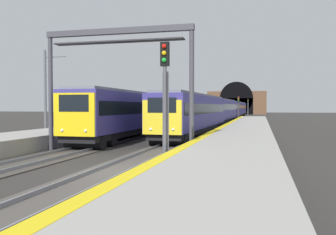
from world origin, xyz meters
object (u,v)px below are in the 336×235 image
(railway_signal_near, at_px, (165,93))
(train_main_approaching, at_px, (227,110))
(overhead_signal_gantry, at_px, (117,58))
(catenary_mast_near, at_px, (46,93))
(railway_signal_far, at_px, (248,105))
(railway_signal_mid, at_px, (238,106))
(train_adjacent_platform, at_px, (159,111))

(railway_signal_near, bearing_deg, train_main_approaching, -177.89)
(overhead_signal_gantry, relative_size, catenary_mast_near, 1.23)
(train_main_approaching, xyz_separation_m, railway_signal_far, (54.57, -1.81, 0.93))
(railway_signal_far, distance_m, catenary_mast_near, 92.56)
(catenary_mast_near, bearing_deg, railway_signal_mid, -18.54)
(overhead_signal_gantry, bearing_deg, catenary_mast_near, 53.10)
(train_adjacent_platform, relative_size, overhead_signal_gantry, 4.06)
(railway_signal_mid, bearing_deg, train_adjacent_platform, -12.55)
(train_adjacent_platform, distance_m, railway_signal_near, 23.99)
(overhead_signal_gantry, bearing_deg, railway_signal_near, -139.49)
(train_main_approaching, height_order, railway_signal_far, railway_signal_far)
(train_main_approaching, bearing_deg, railway_signal_far, 179.69)
(train_adjacent_platform, height_order, railway_signal_far, railway_signal_far)
(train_main_approaching, distance_m, overhead_signal_gantry, 44.30)
(railway_signal_mid, xyz_separation_m, overhead_signal_gantry, (-48.30, 4.28, 2.82))
(railway_signal_near, xyz_separation_m, railway_signal_far, (103.68, 0.00, -0.21))
(train_main_approaching, relative_size, catenary_mast_near, 11.16)
(train_adjacent_platform, bearing_deg, railway_signal_mid, 166.90)
(railway_signal_mid, xyz_separation_m, catenary_mast_near, (-41.15, 13.80, 1.05))
(catenary_mast_near, bearing_deg, train_adjacent_platform, -33.06)
(train_main_approaching, xyz_separation_m, railway_signal_near, (-49.11, -1.81, 1.15))
(railway_signal_far, distance_m, overhead_signal_gantry, 98.80)
(train_main_approaching, bearing_deg, railway_signal_mid, 158.24)
(railway_signal_near, bearing_deg, catenary_mast_near, -131.38)
(train_main_approaching, height_order, railway_signal_near, railway_signal_near)
(train_main_approaching, distance_m, railway_signal_mid, 4.61)
(train_main_approaching, relative_size, railway_signal_near, 15.16)
(railway_signal_mid, bearing_deg, train_main_approaching, -23.35)
(train_main_approaching, bearing_deg, railway_signal_near, 3.70)
(railway_signal_far, height_order, overhead_signal_gantry, overhead_signal_gantry)
(train_adjacent_platform, height_order, overhead_signal_gantry, overhead_signal_gantry)
(overhead_signal_gantry, bearing_deg, train_adjacent_platform, 7.81)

